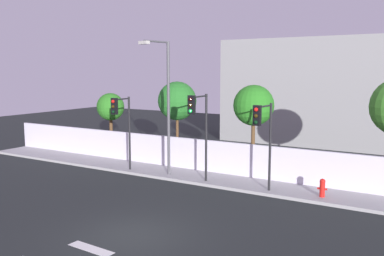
{
  "coord_description": "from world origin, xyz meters",
  "views": [
    {
      "loc": [
        9.2,
        -11.22,
        5.84
      ],
      "look_at": [
        -1.39,
        6.5,
        3.05
      ],
      "focal_mm": 39.35,
      "sensor_mm": 36.0,
      "label": 1
    }
  ],
  "objects_px": {
    "roadside_tree_midleft": "(177,101)",
    "roadside_tree_leftmost": "(111,107)",
    "traffic_light_left": "(263,128)",
    "fire_hydrant": "(322,187)",
    "street_lamp_curbside": "(165,98)",
    "roadside_tree_midright": "(254,106)",
    "traffic_light_right": "(121,117)",
    "traffic_light_center": "(198,119)"
  },
  "relations": [
    {
      "from": "traffic_light_right",
      "to": "roadside_tree_leftmost",
      "type": "xyz_separation_m",
      "value": [
        -4.15,
        3.78,
        0.1
      ]
    },
    {
      "from": "roadside_tree_leftmost",
      "to": "roadside_tree_midleft",
      "type": "xyz_separation_m",
      "value": [
        5.44,
        0.0,
        0.63
      ]
    },
    {
      "from": "traffic_light_right",
      "to": "roadside_tree_midright",
      "type": "xyz_separation_m",
      "value": [
        6.36,
        3.78,
        0.65
      ]
    },
    {
      "from": "roadside_tree_midleft",
      "to": "roadside_tree_leftmost",
      "type": "bearing_deg",
      "value": 180.0
    },
    {
      "from": "traffic_light_left",
      "to": "street_lamp_curbside",
      "type": "height_order",
      "value": "street_lamp_curbside"
    },
    {
      "from": "fire_hydrant",
      "to": "roadside_tree_leftmost",
      "type": "height_order",
      "value": "roadside_tree_leftmost"
    },
    {
      "from": "traffic_light_left",
      "to": "roadside_tree_midright",
      "type": "height_order",
      "value": "roadside_tree_midright"
    },
    {
      "from": "street_lamp_curbside",
      "to": "roadside_tree_midright",
      "type": "height_order",
      "value": "street_lamp_curbside"
    },
    {
      "from": "roadside_tree_midleft",
      "to": "street_lamp_curbside",
      "type": "bearing_deg",
      "value": -68.34
    },
    {
      "from": "traffic_light_center",
      "to": "traffic_light_right",
      "type": "distance_m",
      "value": 5.06
    },
    {
      "from": "street_lamp_curbside",
      "to": "roadside_tree_leftmost",
      "type": "distance_m",
      "value": 7.39
    },
    {
      "from": "street_lamp_curbside",
      "to": "fire_hydrant",
      "type": "bearing_deg",
      "value": 1.89
    },
    {
      "from": "roadside_tree_midright",
      "to": "traffic_light_center",
      "type": "bearing_deg",
      "value": -108.68
    },
    {
      "from": "traffic_light_right",
      "to": "roadside_tree_midright",
      "type": "height_order",
      "value": "roadside_tree_midright"
    },
    {
      "from": "traffic_light_right",
      "to": "fire_hydrant",
      "type": "relative_size",
      "value": 5.01
    },
    {
      "from": "fire_hydrant",
      "to": "roadside_tree_leftmost",
      "type": "bearing_deg",
      "value": 169.6
    },
    {
      "from": "traffic_light_left",
      "to": "roadside_tree_leftmost",
      "type": "bearing_deg",
      "value": 162.9
    },
    {
      "from": "roadside_tree_leftmost",
      "to": "traffic_light_center",
      "type": "bearing_deg",
      "value": -22.86
    },
    {
      "from": "street_lamp_curbside",
      "to": "roadside_tree_leftmost",
      "type": "height_order",
      "value": "street_lamp_curbside"
    },
    {
      "from": "traffic_light_left",
      "to": "roadside_tree_midleft",
      "type": "relative_size",
      "value": 0.81
    },
    {
      "from": "traffic_light_left",
      "to": "traffic_light_center",
      "type": "distance_m",
      "value": 3.4
    },
    {
      "from": "traffic_light_left",
      "to": "roadside_tree_midleft",
      "type": "distance_m",
      "value": 8.17
    },
    {
      "from": "traffic_light_left",
      "to": "traffic_light_center",
      "type": "xyz_separation_m",
      "value": [
        -3.39,
        -0.0,
        0.24
      ]
    },
    {
      "from": "roadside_tree_leftmost",
      "to": "fire_hydrant",
      "type": "bearing_deg",
      "value": -10.4
    },
    {
      "from": "traffic_light_center",
      "to": "roadside_tree_midright",
      "type": "bearing_deg",
      "value": 71.32
    },
    {
      "from": "traffic_light_left",
      "to": "roadside_tree_leftmost",
      "type": "xyz_separation_m",
      "value": [
        -12.59,
        3.87,
        0.12
      ]
    },
    {
      "from": "traffic_light_center",
      "to": "roadside_tree_midright",
      "type": "relative_size",
      "value": 0.89
    },
    {
      "from": "fire_hydrant",
      "to": "roadside_tree_midright",
      "type": "bearing_deg",
      "value": 148.82
    },
    {
      "from": "traffic_light_right",
      "to": "roadside_tree_midleft",
      "type": "relative_size",
      "value": 0.81
    },
    {
      "from": "traffic_light_left",
      "to": "fire_hydrant",
      "type": "relative_size",
      "value": 4.97
    },
    {
      "from": "traffic_light_center",
      "to": "fire_hydrant",
      "type": "distance_m",
      "value": 6.65
    },
    {
      "from": "roadside_tree_leftmost",
      "to": "traffic_light_right",
      "type": "bearing_deg",
      "value": -42.29
    },
    {
      "from": "traffic_light_right",
      "to": "roadside_tree_midleft",
      "type": "bearing_deg",
      "value": 71.11
    },
    {
      "from": "street_lamp_curbside",
      "to": "roadside_tree_midright",
      "type": "bearing_deg",
      "value": 38.33
    },
    {
      "from": "traffic_light_center",
      "to": "roadside_tree_leftmost",
      "type": "height_order",
      "value": "traffic_light_center"
    },
    {
      "from": "traffic_light_center",
      "to": "roadside_tree_midleft",
      "type": "relative_size",
      "value": 0.87
    },
    {
      "from": "traffic_light_left",
      "to": "fire_hydrant",
      "type": "xyz_separation_m",
      "value": [
        2.5,
        1.1,
        -2.65
      ]
    },
    {
      "from": "fire_hydrant",
      "to": "traffic_light_right",
      "type": "bearing_deg",
      "value": -174.75
    },
    {
      "from": "roadside_tree_leftmost",
      "to": "roadside_tree_midright",
      "type": "bearing_deg",
      "value": 0.0
    },
    {
      "from": "traffic_light_right",
      "to": "roadside_tree_leftmost",
      "type": "distance_m",
      "value": 5.61
    },
    {
      "from": "traffic_light_left",
      "to": "roadside_tree_midleft",
      "type": "height_order",
      "value": "roadside_tree_midleft"
    },
    {
      "from": "traffic_light_center",
      "to": "fire_hydrant",
      "type": "xyz_separation_m",
      "value": [
        5.89,
        1.11,
        -2.89
      ]
    }
  ]
}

